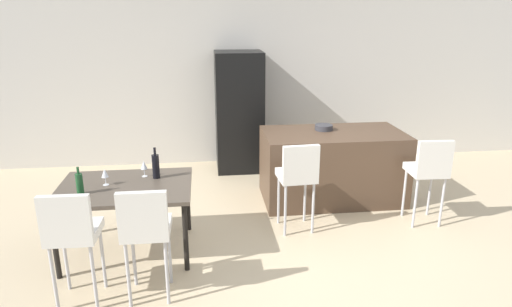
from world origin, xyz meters
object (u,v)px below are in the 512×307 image
Objects in this scene: dining_chair_near at (72,230)px; dining_chair_far at (146,226)px; wine_glass_middle at (144,165)px; dining_table at (125,192)px; kitchen_island at (332,166)px; wine_bottle_corner at (80,183)px; wine_glass_left at (105,173)px; bar_chair_left at (298,173)px; bar_chair_middle at (429,168)px; refrigerator at (239,112)px; fruit_bowl at (324,127)px; wine_bottle_inner at (156,166)px.

dining_chair_near is 0.59m from dining_chair_far.
dining_table is at bearing -124.53° from wine_glass_middle.
kitchen_island is 10.42× the size of wine_glass_middle.
wine_bottle_corner is at bearing -156.55° from dining_table.
dining_chair_far is 6.03× the size of wine_glass_left.
dining_chair_far is 3.87× the size of wine_bottle_corner.
dining_chair_far is at bearing -144.15° from bar_chair_left.
wine_glass_left is (-3.54, -0.21, 0.17)m from bar_chair_middle.
wine_glass_left is at bearing -173.99° from bar_chair_left.
wine_glass_middle is 2.54m from refrigerator.
wine_bottle_corner is 1.56× the size of wine_glass_left.
bar_chair_left reaches higher than wine_glass_left.
refrigerator is (1.66, 3.34, 0.22)m from dining_chair_near.
dining_chair_far is 1.12m from wine_glass_middle.
fruit_bowl is at bearing 24.40° from wine_glass_middle.
fruit_bowl reaches higher than wine_glass_middle.
wine_bottle_inner is 1.91× the size of wine_glass_middle.
wine_bottle_inner is 0.14m from wine_glass_middle.
kitchen_island is 3.16m from wine_bottle_corner.
dining_table is 2.85m from refrigerator.
wine_glass_left is at bearing 47.27° from wine_bottle_corner.
fruit_bowl is (0.55, 0.99, 0.26)m from bar_chair_left.
wine_glass_middle is 0.74× the size of fruit_bowl.
kitchen_island is 10.42× the size of wine_glass_left.
wine_bottle_corner reaches higher than fruit_bowl.
wine_bottle_inner is 2.33m from fruit_bowl.
bar_chair_middle is 3.19m from wine_glass_middle.
wine_glass_left is (-2.67, -1.07, 0.40)m from kitchen_island.
wine_bottle_corner is at bearing -173.56° from bar_chair_middle.
wine_glass_left is at bearing -150.57° from wine_glass_middle.
kitchen_island is 0.52m from fruit_bowl.
kitchen_island is 5.46× the size of wine_bottle_inner.
bar_chair_left reaches higher than wine_glass_middle.
wine_bottle_corner is 0.29m from wine_glass_left.
dining_chair_far is 2.96m from fruit_bowl.
wine_bottle_inner reaches higher than wine_glass_middle.
kitchen_island is at bearing 24.25° from dining_table.
fruit_bowl reaches higher than wine_glass_left.
dining_chair_far is 0.98m from wine_bottle_corner.
fruit_bowl is at bearing 38.11° from dining_chair_near.
fruit_bowl is (2.57, 1.20, 0.09)m from wine_glass_left.
fruit_bowl is (-0.98, 0.99, 0.26)m from bar_chair_middle.
bar_chair_middle is 1.00× the size of dining_chair_far.
kitchen_island is 3.41m from dining_chair_near.
dining_chair_far is 3.16× the size of wine_bottle_inner.
bar_chair_middle is 3.25m from dining_chair_far.
kitchen_island reaches higher than dining_table.
wine_bottle_inner reaches higher than dining_table.
bar_chair_middle and dining_chair_far have the same top height.
wine_bottle_inner reaches higher than wine_glass_left.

